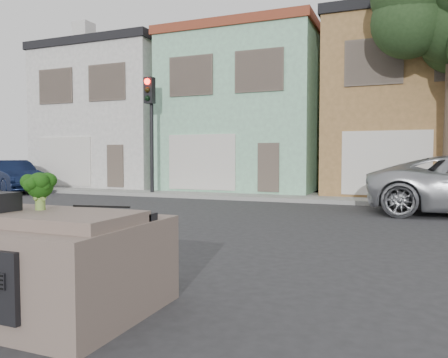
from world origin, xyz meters
The scene contains 10 objects.
ground_plane centered at (0.00, 0.00, 0.00)m, with size 120.00×120.00×0.00m, color #303033.
sidewalk centered at (0.00, 10.50, 0.07)m, with size 40.00×3.00×0.15m, color gray.
townhouse_white centered at (-11.00, 14.50, 3.77)m, with size 7.20×8.20×7.55m, color silver.
townhouse_mint centered at (-3.50, 14.50, 3.77)m, with size 7.20×8.20×7.55m, color #90CEA7.
townhouse_tan centered at (4.00, 14.50, 3.77)m, with size 7.20×8.20×7.55m, color olive.
navy_sedan centered at (-13.52, 8.54, 0.00)m, with size 1.61×4.61×1.52m, color black.
traffic_signal centered at (-6.50, 9.50, 2.55)m, with size 0.40×0.40×5.10m, color black.
car_dashboard centered at (0.00, -3.00, 0.56)m, with size 2.00×1.80×1.12m, color #766358.
wiper_arm centered at (0.28, -2.62, 1.13)m, with size 0.70×0.03×0.02m, color black.
broccoli centered at (-0.19, -3.06, 1.33)m, with size 0.34×0.34×0.42m, color #13380B.
Camera 1 is at (3.45, -6.70, 1.71)m, focal length 35.00 mm.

